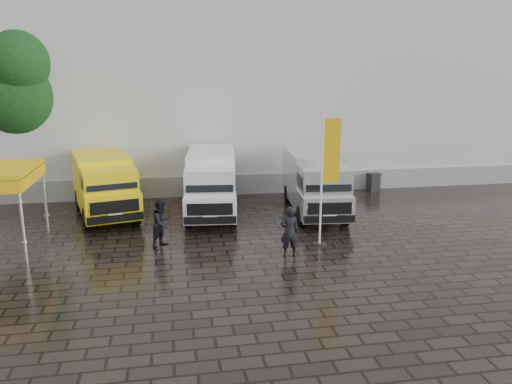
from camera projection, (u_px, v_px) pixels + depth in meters
ground at (306, 246)px, 17.50m from camera, size 120.00×120.00×0.00m
exhibition_hall at (271, 71)px, 31.75m from camera, size 44.00×16.00×12.00m
hall_plinth at (302, 182)px, 25.33m from camera, size 44.00×0.15×1.00m
van_yellow at (104, 187)px, 20.88m from camera, size 3.35×5.80×2.52m
van_white at (211, 184)px, 21.21m from camera, size 2.60×6.14×2.58m
van_silver at (314, 184)px, 21.33m from camera, size 2.51×6.05×2.55m
flagpole at (327, 173)px, 17.10m from camera, size 0.88×0.50×4.62m
tree at (20, 88)px, 23.55m from camera, size 4.50×4.50×8.08m
wheelie_bin at (373, 182)px, 25.42m from camera, size 0.65×0.65×0.94m
person_front at (289, 232)px, 16.31m from camera, size 0.64×0.43×1.70m
person_tent at (162, 223)px, 17.29m from camera, size 1.02×1.04×1.69m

